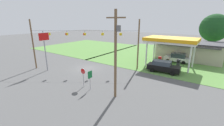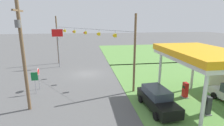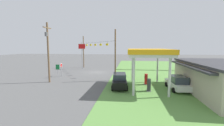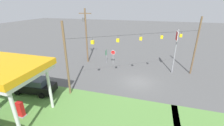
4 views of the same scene
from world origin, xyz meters
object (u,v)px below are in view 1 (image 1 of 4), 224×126
at_px(utility_pole_main, 116,51).
at_px(tree_behind_station, 214,28).
at_px(gas_station_store, 189,50).
at_px(fuel_pump_near, 160,61).
at_px(fuel_pump_far, 178,64).
at_px(car_at_pumps_front, 163,66).
at_px(route_sign, 90,76).
at_px(gas_station_canopy, 171,41).
at_px(stop_sign_roadside, 83,73).
at_px(car_at_pumps_rear, 177,58).
at_px(stop_sign_overhead, 44,43).

relative_size(utility_pole_main, tree_behind_station, 0.96).
bearing_deg(gas_station_store, fuel_pump_near, -113.17).
height_order(fuel_pump_far, tree_behind_station, tree_behind_station).
distance_m(car_at_pumps_front, route_sign, 12.71).
bearing_deg(tree_behind_station, gas_station_store, -111.87).
xyz_separation_m(gas_station_canopy, utility_pole_main, (-1.54, -15.03, 0.44)).
bearing_deg(stop_sign_roadside, fuel_pump_near, -106.98).
xyz_separation_m(route_sign, tree_behind_station, (10.47, 32.42, 4.69)).
bearing_deg(stop_sign_roadside, utility_pole_main, -177.16).
relative_size(gas_station_store, fuel_pump_far, 7.93).
distance_m(fuel_pump_near, utility_pole_main, 15.67).
height_order(fuel_pump_near, fuel_pump_far, same).
height_order(stop_sign_roadside, tree_behind_station, tree_behind_station).
bearing_deg(gas_station_store, fuel_pump_far, -91.30).
bearing_deg(tree_behind_station, stop_sign_roadside, -109.94).
bearing_deg(tree_behind_station, utility_pole_main, -102.20).
bearing_deg(fuel_pump_far, gas_station_store, 88.70).
height_order(gas_station_store, stop_sign_roadside, gas_station_store).
distance_m(car_at_pumps_rear, tree_behind_station, 15.14).
relative_size(stop_sign_roadside, tree_behind_station, 0.26).
height_order(gas_station_store, route_sign, gas_station_store).
bearing_deg(car_at_pumps_rear, utility_pole_main, 80.05).
xyz_separation_m(car_at_pumps_rear, stop_sign_roadside, (-6.90, -19.06, 0.86)).
bearing_deg(route_sign, fuel_pump_near, 77.50).
bearing_deg(gas_station_store, gas_station_canopy, -102.70).
xyz_separation_m(car_at_pumps_front, car_at_pumps_rear, (0.42, 7.58, -0.02)).
height_order(gas_station_canopy, stop_sign_roadside, gas_station_canopy).
bearing_deg(utility_pole_main, tree_behind_station, 77.80).
xyz_separation_m(gas_station_store, car_at_pumps_rear, (-1.29, -4.44, -0.96)).
height_order(stop_sign_overhead, tree_behind_station, tree_behind_station).
relative_size(fuel_pump_far, route_sign, 0.67).
distance_m(gas_station_store, route_sign, 24.58).
height_order(gas_station_canopy, car_at_pumps_front, gas_station_canopy).
height_order(gas_station_canopy, stop_sign_overhead, stop_sign_overhead).
xyz_separation_m(car_at_pumps_rear, stop_sign_overhead, (-16.61, -18.09, 3.73)).
distance_m(gas_station_canopy, tree_behind_station, 17.98).
bearing_deg(stop_sign_overhead, car_at_pumps_rear, 47.45).
bearing_deg(stop_sign_roadside, car_at_pumps_front, -119.43).
xyz_separation_m(gas_station_canopy, stop_sign_roadside, (-6.33, -15.27, -2.95)).
height_order(gas_station_store, fuel_pump_near, gas_station_store).
distance_m(gas_station_canopy, route_sign, 16.46).
relative_size(stop_sign_overhead, route_sign, 2.77).
relative_size(stop_sign_roadside, route_sign, 1.04).
bearing_deg(route_sign, tree_behind_station, 72.10).
height_order(car_at_pumps_front, stop_sign_roadside, stop_sign_roadside).
xyz_separation_m(gas_station_store, car_at_pumps_front, (-1.71, -12.01, -0.94)).
relative_size(car_at_pumps_rear, utility_pole_main, 0.52).
bearing_deg(utility_pole_main, route_sign, -174.76).
xyz_separation_m(car_at_pumps_rear, utility_pole_main, (-2.11, -18.82, 4.25)).
bearing_deg(route_sign, car_at_pumps_rear, 73.59).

